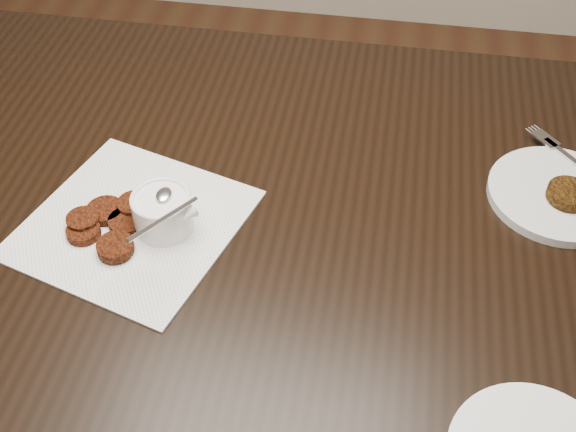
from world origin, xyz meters
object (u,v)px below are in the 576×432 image
object	(u,v)px
plate_with_patty	(559,191)
sauce_ramekin	(160,197)
table	(285,331)
napkin	(133,224)

from	to	relation	value
plate_with_patty	sauce_ramekin	bearing A→B (deg)	-164.28
table	plate_with_patty	size ratio (longest dim) A/B	6.73
table	sauce_ramekin	bearing A→B (deg)	-149.94
table	sauce_ramekin	world-z (taller)	sauce_ramekin
sauce_ramekin	plate_with_patty	world-z (taller)	sauce_ramekin
napkin	table	bearing A→B (deg)	24.12
napkin	plate_with_patty	world-z (taller)	plate_with_patty
table	napkin	world-z (taller)	napkin
table	napkin	bearing A→B (deg)	-155.88
sauce_ramekin	table	bearing A→B (deg)	30.06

